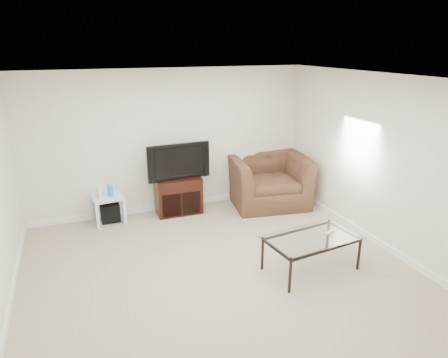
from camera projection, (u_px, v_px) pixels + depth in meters
name	position (u px, v px, depth m)	size (l,w,h in m)	color
floor	(222.00, 276.00, 5.19)	(5.00, 5.00, 0.00)	tan
ceiling	(221.00, 79.00, 4.39)	(5.00, 5.00, 0.00)	white
wall_back	(171.00, 141.00, 7.00)	(5.00, 0.02, 2.50)	silver
wall_right	(386.00, 164.00, 5.66)	(0.02, 5.00, 2.50)	silver
plate_back	(87.00, 149.00, 6.50)	(0.12, 0.02, 0.12)	white
plate_right_switch	(320.00, 140.00, 7.06)	(0.02, 0.09, 0.13)	white
plate_right_outlet	(326.00, 196.00, 7.10)	(0.02, 0.08, 0.12)	white
tv_stand	(178.00, 194.00, 7.11)	(0.79, 0.55, 0.66)	black
dvd_player	(178.00, 184.00, 7.00)	(0.39, 0.28, 0.06)	black
television	(177.00, 160.00, 6.88)	(1.02, 0.20, 0.63)	black
side_table	(108.00, 209.00, 6.72)	(0.49, 0.49, 0.47)	silver
subwoofer	(110.00, 212.00, 6.77)	(0.30, 0.30, 0.30)	black
game_console	(99.00, 191.00, 6.54)	(0.05, 0.16, 0.22)	white
game_case	(110.00, 190.00, 6.63)	(0.05, 0.14, 0.19)	#337FCC
recliner	(268.00, 172.00, 7.40)	(1.40, 0.91, 1.23)	#4A3920
coffee_table	(311.00, 253.00, 5.29)	(1.22, 0.69, 0.48)	black
remote	(329.00, 232.00, 5.31)	(0.19, 0.05, 0.02)	#B2B2B7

